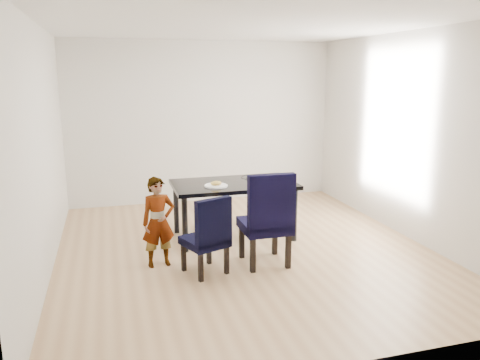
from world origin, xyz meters
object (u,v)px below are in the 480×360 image
object	(u,v)px
dining_table	(234,210)
child	(158,222)
chair_left	(205,234)
laptop	(273,182)
chair_right	(265,217)
plate	(216,186)

from	to	relation	value
dining_table	child	size ratio (longest dim) A/B	1.55
chair_left	child	size ratio (longest dim) A/B	0.85
child	laptop	xyz separation A→B (m)	(1.56, 0.56, 0.25)
chair_right	dining_table	bearing A→B (deg)	96.22
dining_table	plate	xyz separation A→B (m)	(-0.27, -0.15, 0.38)
child	laptop	size ratio (longest dim) A/B	2.87
chair_left	plate	distance (m)	1.01
chair_left	plate	bearing A→B (deg)	48.09
dining_table	child	bearing A→B (deg)	-146.70
chair_right	plate	world-z (taller)	chair_right
dining_table	chair_left	bearing A→B (deg)	-120.46
chair_left	chair_right	bearing A→B (deg)	-15.11
dining_table	child	world-z (taller)	child
chair_left	laptop	distance (m)	1.46
plate	child	bearing A→B (deg)	-145.07
laptop	dining_table	bearing A→B (deg)	-47.49
chair_left	laptop	size ratio (longest dim) A/B	2.45
laptop	chair_right	bearing A→B (deg)	33.84
dining_table	chair_right	distance (m)	0.99
dining_table	chair_right	size ratio (longest dim) A/B	1.46
dining_table	chair_left	distance (m)	1.21
chair_left	laptop	xyz separation A→B (m)	(1.10, 0.90, 0.32)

